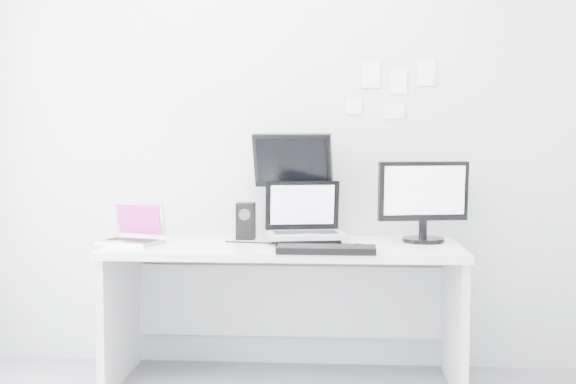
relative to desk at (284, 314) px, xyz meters
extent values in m
plane|color=silver|center=(0.00, 0.35, 0.99)|extent=(3.60, 0.00, 3.60)
cube|color=white|center=(0.00, 0.00, 0.00)|extent=(1.80, 0.70, 0.73)
cube|color=#A6A6AA|center=(-0.79, -0.05, 0.48)|extent=(0.36, 0.31, 0.23)
cube|color=black|center=(-0.22, 0.18, 0.46)|extent=(0.10, 0.10, 0.20)
cube|color=#A6A9AD|center=(0.11, 0.03, 0.53)|extent=(0.45, 0.38, 0.33)
cube|color=black|center=(0.03, 0.24, 0.66)|extent=(0.45, 0.23, 0.59)
cube|color=black|center=(0.72, 0.13, 0.58)|extent=(0.51, 0.32, 0.44)
cube|color=black|center=(0.22, -0.27, 0.38)|extent=(0.47, 0.17, 0.03)
ellipsoid|color=black|center=(0.37, -0.20, 0.38)|extent=(0.12, 0.09, 0.04)
cube|color=white|center=(0.45, 0.34, 1.26)|extent=(0.10, 0.00, 0.14)
cube|color=white|center=(0.60, 0.34, 1.22)|extent=(0.09, 0.00, 0.13)
cube|color=white|center=(0.75, 0.34, 1.26)|extent=(0.10, 0.00, 0.14)
cube|color=white|center=(0.58, 0.34, 1.05)|extent=(0.11, 0.00, 0.08)
cube|color=white|center=(0.36, 0.34, 1.08)|extent=(0.08, 0.00, 0.09)
camera|label=1|loc=(0.28, -3.74, 0.90)|focal=45.94mm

